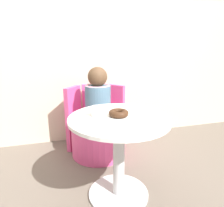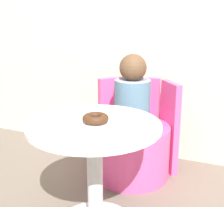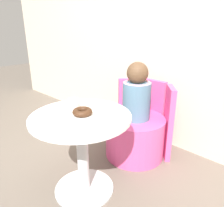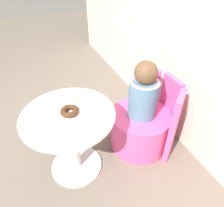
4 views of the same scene
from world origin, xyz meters
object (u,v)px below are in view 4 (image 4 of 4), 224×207
object	(u,v)px
tub_chair	(139,129)
child_figure	(144,92)
round_table	(71,132)
donut	(70,111)
cup	(69,98)

from	to	relation	value
tub_chair	child_figure	size ratio (longest dim) A/B	1.07
round_table	tub_chair	bearing A→B (deg)	91.53
donut	cup	bearing A→B (deg)	167.60
child_figure	donut	world-z (taller)	child_figure
child_figure	cup	size ratio (longest dim) A/B	6.91
child_figure	donut	xyz separation A→B (m)	(0.02, -0.65, 0.02)
round_table	donut	bearing A→B (deg)	88.16
round_table	child_figure	bearing A→B (deg)	91.53
tub_chair	child_figure	xyz separation A→B (m)	(0.00, 0.00, 0.45)
tub_chair	child_figure	world-z (taller)	child_figure
donut	cup	world-z (taller)	cup
round_table	donut	size ratio (longest dim) A/B	5.06
round_table	donut	world-z (taller)	donut
tub_chair	cup	bearing A→B (deg)	-101.74
round_table	tub_chair	xyz separation A→B (m)	(-0.02, 0.67, -0.25)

